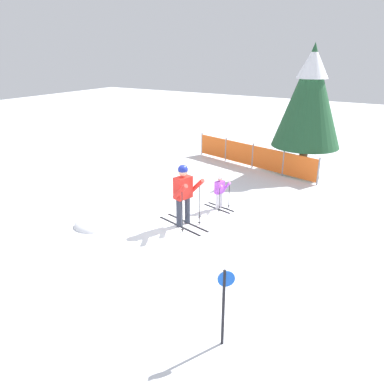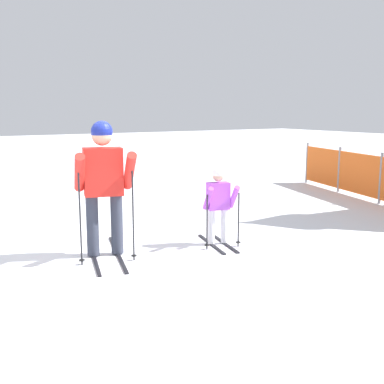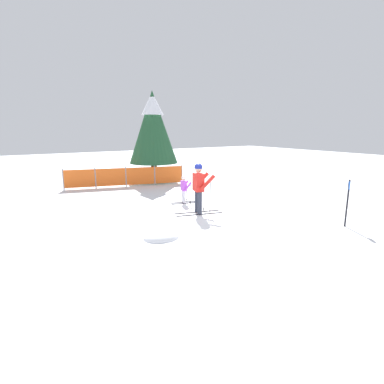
# 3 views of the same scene
# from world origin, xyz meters

# --- Properties ---
(ground_plane) EXTENTS (60.00, 60.00, 0.00)m
(ground_plane) POSITION_xyz_m (0.00, 0.00, 0.00)
(ground_plane) COLOR white
(skier_adult) EXTENTS (1.69, 0.87, 1.76)m
(skier_adult) POSITION_xyz_m (0.09, 0.21, 1.05)
(skier_adult) COLOR black
(skier_adult) RESTS_ON ground_plane
(skier_child) EXTENTS (1.06, 0.54, 1.10)m
(skier_child) POSITION_xyz_m (0.41, 1.77, 0.64)
(skier_child) COLOR black
(skier_child) RESTS_ON ground_plane
(safety_fence) EXTENTS (5.74, 1.57, 1.04)m
(safety_fence) POSITION_xyz_m (-0.37, 6.26, 0.52)
(safety_fence) COLOR gray
(safety_fence) RESTS_ON ground_plane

